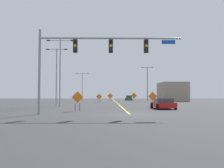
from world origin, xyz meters
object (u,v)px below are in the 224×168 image
at_px(street_lamp_mid_right, 56,72).
at_px(street_lamp_near_left, 82,84).
at_px(street_lamp_far_left, 60,67).
at_px(construction_sign_right_lane, 110,96).
at_px(car_red_mid, 163,104).
at_px(construction_sign_median_near, 134,96).
at_px(traffic_signal_assembly, 91,51).
at_px(construction_sign_right_shoulder, 78,98).
at_px(car_green_near, 129,98).
at_px(construction_sign_median_far, 99,97).
at_px(construction_sign_left_shoulder, 153,97).
at_px(street_lamp_far_right, 147,81).

bearing_deg(street_lamp_mid_right, street_lamp_near_left, 89.35).
bearing_deg(street_lamp_far_left, construction_sign_right_lane, 74.29).
bearing_deg(street_lamp_near_left, street_lamp_far_left, -88.55).
bearing_deg(construction_sign_right_lane, car_red_mid, -78.92).
relative_size(construction_sign_median_near, construction_sign_right_lane, 1.03).
distance_m(street_lamp_near_left, construction_sign_median_near, 17.88).
height_order(street_lamp_far_left, car_red_mid, street_lamp_far_left).
xyz_separation_m(traffic_signal_assembly, street_lamp_mid_right, (-6.23, 15.70, -0.07)).
xyz_separation_m(construction_sign_median_near, construction_sign_right_lane, (-5.41, 1.89, -0.05)).
xyz_separation_m(construction_sign_right_lane, car_red_mid, (5.70, -29.09, -0.71)).
relative_size(construction_sign_right_shoulder, car_red_mid, 0.44).
height_order(street_lamp_mid_right, construction_sign_right_lane, street_lamp_mid_right).
relative_size(street_lamp_near_left, car_green_near, 1.77).
relative_size(traffic_signal_assembly, car_red_mid, 2.67).
xyz_separation_m(construction_sign_right_shoulder, car_green_near, (9.01, 47.53, -0.50)).
height_order(construction_sign_median_far, construction_sign_right_lane, construction_sign_right_lane).
distance_m(construction_sign_right_shoulder, car_red_mid, 9.81).
relative_size(street_lamp_mid_right, construction_sign_right_lane, 4.12).
bearing_deg(construction_sign_median_near, street_lamp_far_left, -118.65).
bearing_deg(construction_sign_left_shoulder, construction_sign_median_near, 91.66).
distance_m(street_lamp_near_left, car_red_mid, 41.36).
relative_size(street_lamp_near_left, construction_sign_median_far, 4.15).
height_order(street_lamp_near_left, construction_sign_left_shoulder, street_lamp_near_left).
xyz_separation_m(traffic_signal_assembly, street_lamp_far_left, (-5.02, 12.37, 0.24)).
bearing_deg(construction_sign_median_near, street_lamp_mid_right, -125.20).
distance_m(construction_sign_right_shoulder, car_green_near, 48.38).
height_order(traffic_signal_assembly, street_lamp_mid_right, street_lamp_mid_right).
height_order(street_lamp_far_left, car_green_near, street_lamp_far_left).
bearing_deg(construction_sign_right_shoulder, construction_sign_left_shoulder, 50.31).
relative_size(construction_sign_median_far, construction_sign_median_near, 0.89).
bearing_deg(construction_sign_median_far, construction_sign_right_lane, 66.85).
xyz_separation_m(street_lamp_mid_right, car_red_mid, (13.74, -8.14, -4.36)).
height_order(street_lamp_far_right, street_lamp_mid_right, street_lamp_far_right).
bearing_deg(construction_sign_right_lane, construction_sign_median_far, -113.15).
bearing_deg(construction_sign_median_far, construction_sign_median_near, 25.46).
xyz_separation_m(street_lamp_far_left, construction_sign_left_shoulder, (12.80, 2.76, -3.98)).
relative_size(street_lamp_far_left, construction_sign_median_near, 4.25).
distance_m(street_lamp_far_left, car_green_near, 41.22).
bearing_deg(street_lamp_mid_right, construction_sign_right_lane, 69.01).
height_order(construction_sign_median_far, construction_sign_median_near, construction_sign_median_near).
bearing_deg(street_lamp_far_right, construction_sign_right_shoulder, -108.06).
distance_m(street_lamp_far_right, street_lamp_mid_right, 35.45).
relative_size(street_lamp_mid_right, car_red_mid, 1.97).
relative_size(street_lamp_far_left, car_green_near, 2.04).
distance_m(construction_sign_left_shoulder, car_green_near, 36.27).
relative_size(street_lamp_far_left, construction_sign_right_shoulder, 4.73).
xyz_separation_m(construction_sign_median_far, construction_sign_median_near, (7.80, 3.72, 0.17)).
bearing_deg(car_red_mid, construction_sign_left_shoulder, 87.90).
height_order(construction_sign_left_shoulder, car_red_mid, construction_sign_left_shoulder).
relative_size(traffic_signal_assembly, construction_sign_median_near, 5.43).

